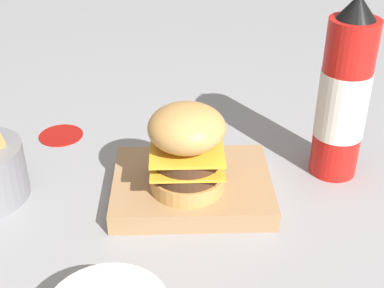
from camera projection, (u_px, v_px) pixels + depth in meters
ground_plane at (196, 186)px, 0.71m from camera, size 6.00×6.00×0.00m
serving_board at (192, 186)px, 0.69m from camera, size 0.20×0.16×0.03m
burger at (187, 148)px, 0.63m from camera, size 0.09×0.09×0.11m
ketchup_bottle at (343, 97)px, 0.68m from camera, size 0.06×0.06×0.24m
ketchup_puddle at (61, 135)px, 0.82m from camera, size 0.07×0.07×0.00m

